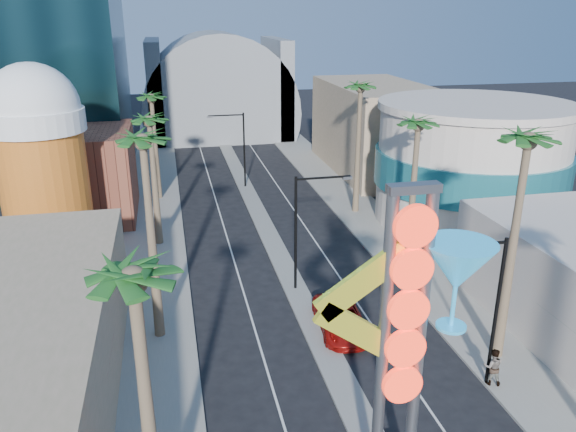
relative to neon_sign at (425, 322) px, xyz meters
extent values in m
cube|color=gray|center=(-10.32, 32.04, -7.23)|extent=(5.00, 100.00, 0.15)
cube|color=gray|center=(8.68, 32.04, -7.23)|extent=(5.00, 100.00, 0.15)
cube|color=gray|center=(-0.82, 35.04, -7.23)|extent=(1.60, 84.00, 0.15)
cube|color=brown|center=(-16.82, 35.04, -3.31)|extent=(10.00, 10.00, 8.00)
cube|color=#9C8964|center=(15.18, 45.04, -2.31)|extent=(10.00, 20.00, 10.00)
cylinder|color=#C76E1A|center=(-17.82, 27.04, -2.31)|extent=(6.40, 6.40, 10.00)
cylinder|color=white|center=(-17.82, 27.04, 3.09)|extent=(7.00, 7.00, 1.60)
sphere|color=white|center=(-17.82, 27.04, 3.89)|extent=(6.60, 6.60, 6.60)
cylinder|color=beige|center=(17.18, 27.04, -2.31)|extent=(16.00, 16.00, 10.00)
cylinder|color=teal|center=(17.18, 27.04, -2.31)|extent=(16.60, 16.60, 3.00)
cylinder|color=beige|center=(17.18, 27.04, 2.99)|extent=(16.60, 16.60, 0.60)
cylinder|color=slate|center=(-0.82, 69.04, -3.31)|extent=(22.00, 16.00, 22.00)
cube|color=slate|center=(-9.82, 69.04, -0.31)|extent=(2.00, 16.00, 14.00)
cube|color=slate|center=(8.18, 69.04, -0.31)|extent=(2.00, 16.00, 14.00)
cylinder|color=slate|center=(-1.52, 0.04, -0.81)|extent=(0.44, 0.44, 12.00)
cylinder|color=slate|center=(-0.12, 0.04, -0.81)|extent=(0.44, 0.44, 12.00)
cube|color=slate|center=(-0.82, 0.04, 5.09)|extent=(1.80, 0.50, 0.30)
cylinder|color=red|center=(-0.82, -0.31, 3.89)|extent=(1.50, 0.25, 1.50)
cylinder|color=red|center=(-0.82, -0.31, 2.34)|extent=(1.50, 0.25, 1.50)
cylinder|color=red|center=(-0.82, -0.31, 0.79)|extent=(1.50, 0.25, 1.50)
cylinder|color=red|center=(-0.82, -0.31, -0.76)|extent=(1.50, 0.25, 1.50)
cylinder|color=red|center=(-0.82, -0.31, -2.31)|extent=(1.50, 0.25, 1.50)
cube|color=#FFF535|center=(-2.42, 0.04, 1.89)|extent=(3.47, 0.25, 2.80)
cube|color=#FFF535|center=(-2.42, 0.04, -0.11)|extent=(3.47, 0.25, 2.80)
cone|color=#2599D4|center=(1.08, 0.04, 2.09)|extent=(2.60, 2.60, 1.80)
cylinder|color=#2599D4|center=(1.08, 0.04, 0.49)|extent=(0.16, 0.16, 1.60)
cylinder|color=#2599D4|center=(1.08, 0.04, -0.31)|extent=(1.10, 1.10, 0.12)
cylinder|color=black|center=(-0.82, 17.04, -3.31)|extent=(0.18, 0.18, 8.00)
cube|color=black|center=(0.98, 17.04, 0.49)|extent=(3.60, 0.12, 0.12)
cube|color=slate|center=(2.58, 17.04, 0.39)|extent=(0.60, 0.25, 0.18)
cylinder|color=black|center=(-0.82, 41.04, -3.31)|extent=(0.18, 0.18, 8.00)
cube|color=black|center=(-2.62, 41.04, 0.49)|extent=(3.60, 0.12, 0.12)
cube|color=slate|center=(-4.22, 41.04, 0.39)|extent=(0.60, 0.25, 0.18)
cylinder|color=black|center=(6.38, 5.04, -3.31)|extent=(0.18, 0.18, 8.00)
cube|color=black|center=(4.76, 5.04, 0.49)|extent=(3.24, 0.12, 0.12)
cube|color=slate|center=(3.32, 5.04, 0.39)|extent=(0.60, 0.25, 0.18)
cylinder|color=brown|center=(-9.82, -0.96, -2.06)|extent=(0.40, 0.40, 10.50)
sphere|color=#1B521C|center=(-9.82, -0.96, 3.19)|extent=(2.40, 2.40, 2.40)
cylinder|color=brown|center=(-9.82, 13.04, -1.56)|extent=(0.40, 0.40, 11.50)
sphere|color=#1B521C|center=(-9.82, 13.04, 4.19)|extent=(2.40, 2.40, 2.40)
cylinder|color=brown|center=(-9.82, 27.04, -2.31)|extent=(0.40, 0.40, 10.00)
sphere|color=#1B521C|center=(-9.82, 27.04, 2.69)|extent=(2.40, 2.40, 2.40)
cylinder|color=brown|center=(-9.82, 39.04, -2.31)|extent=(0.40, 0.40, 10.00)
sphere|color=#1B521C|center=(-9.82, 39.04, 2.69)|extent=(2.40, 2.40, 2.40)
cylinder|color=brown|center=(8.18, 7.04, -1.31)|extent=(0.40, 0.40, 12.00)
sphere|color=#1B521C|center=(8.18, 7.04, 4.69)|extent=(2.40, 2.40, 2.40)
cylinder|color=brown|center=(8.18, 19.04, -2.06)|extent=(0.40, 0.40, 10.50)
sphere|color=#1B521C|center=(8.18, 19.04, 3.19)|extent=(2.40, 2.40, 2.40)
cylinder|color=brown|center=(8.18, 31.04, -1.56)|extent=(0.40, 0.40, 11.50)
sphere|color=#1B521C|center=(8.18, 31.04, 4.19)|extent=(2.40, 2.40, 2.40)
imported|color=#A3100C|center=(0.65, 11.44, -6.52)|extent=(3.02, 5.84, 1.57)
imported|color=gray|center=(6.74, 12.82, -6.36)|extent=(0.68, 0.57, 1.60)
imported|color=gray|center=(6.48, 4.82, -6.17)|extent=(1.16, 1.05, 1.97)
camera|label=1|loc=(-8.53, -16.14, 10.53)|focal=35.00mm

